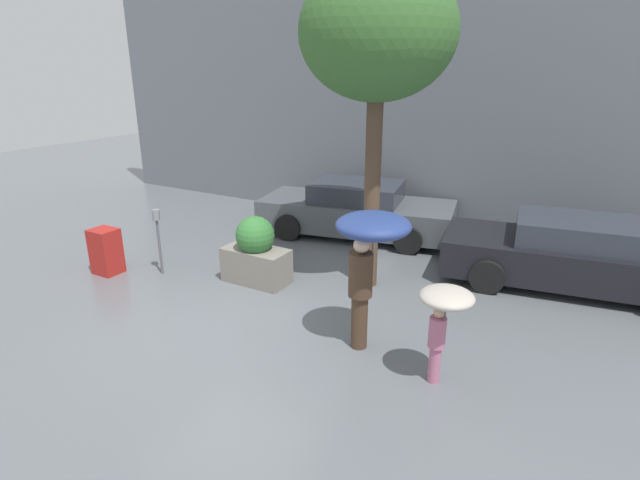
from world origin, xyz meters
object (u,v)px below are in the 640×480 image
street_tree (378,36)px  parking_meter (157,228)px  newspaper_box (106,251)px  planter_box (256,253)px  person_adult (370,244)px  parked_car_far (572,255)px  parked_car_near (356,211)px  person_child (444,309)px

street_tree → parking_meter: 5.31m
newspaper_box → street_tree: bearing=23.6°
planter_box → person_adult: bearing=-21.6°
person_adult → parking_meter: size_ratio=1.56×
person_adult → parked_car_far: bearing=42.2°
person_adult → parked_car_near: person_adult is taller
planter_box → newspaper_box: bearing=-158.5°
parked_car_near → parked_car_far: size_ratio=1.01×
parked_car_far → parking_meter: bearing=107.2°
person_child → newspaper_box: 6.82m
parked_car_near → newspaper_box: 5.59m
parked_car_far → street_tree: (-3.25, -1.80, 3.73)m
street_tree → parking_meter: bearing=-157.6°
parked_car_near → parked_car_far: same height
parking_meter → newspaper_box: (-0.95, -0.50, -0.49)m
person_child → newspaper_box: (-6.78, 0.35, -0.62)m
parked_car_far → parking_meter: size_ratio=3.63×
newspaper_box → person_child: bearing=-2.9°
person_child → parked_car_near: 6.07m
person_adult → parking_meter: bearing=157.5°
parked_car_near → person_child: bearing=-154.8°
street_tree → newspaper_box: 6.45m
street_tree → parking_meter: (-3.77, -1.56, -3.40)m
planter_box → street_tree: 4.31m
person_adult → parked_car_near: (-2.37, 4.55, -1.00)m
parked_car_far → street_tree: 5.26m
person_adult → street_tree: size_ratio=0.37×
parking_meter → street_tree: bearing=22.4°
person_adult → person_child: bearing=-33.0°
person_child → parked_car_far: 4.39m
parked_car_far → newspaper_box: 8.85m
parked_car_far → newspaper_box: (-7.97, -3.86, -0.16)m
parking_meter → person_child: bearing=-8.3°
newspaper_box → person_adult: bearing=0.0°
planter_box → parked_car_near: bearing=83.1°
parked_car_far → newspaper_box: bearing=107.5°
newspaper_box → parking_meter: bearing=27.8°
person_child → street_tree: (-2.06, 2.40, 3.26)m
planter_box → person_adult: 3.17m
parking_meter → person_adult: bearing=-6.1°
parked_car_near → parked_car_far: bearing=-109.1°
person_adult → street_tree: 3.53m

